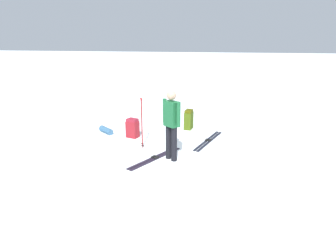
% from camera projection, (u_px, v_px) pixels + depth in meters
% --- Properties ---
extents(ground_plane, '(80.00, 80.00, 0.00)m').
position_uv_depth(ground_plane, '(168.00, 152.00, 8.02)').
color(ground_plane, white).
extents(skier_standing, '(0.40, 0.46, 1.70)m').
position_uv_depth(skier_standing, '(171.00, 122.00, 7.27)').
color(skier_standing, black).
rests_on(skier_standing, ground_plane).
extents(ski_pair_near, '(1.76, 0.79, 0.05)m').
position_uv_depth(ski_pair_near, '(208.00, 141.00, 8.79)').
color(ski_pair_near, black).
rests_on(ski_pair_near, ground_plane).
extents(ski_pair_far, '(1.61, 1.07, 0.05)m').
position_uv_depth(ski_pair_far, '(155.00, 158.00, 7.60)').
color(ski_pair_far, black).
rests_on(ski_pair_far, ground_plane).
extents(backpack_large_dark, '(0.35, 0.40, 0.56)m').
position_uv_depth(backpack_large_dark, '(133.00, 128.00, 9.05)').
color(backpack_large_dark, maroon).
rests_on(backpack_large_dark, ground_plane).
extents(backpack_bright, '(0.38, 0.29, 0.63)m').
position_uv_depth(backpack_bright, '(189.00, 120.00, 9.82)').
color(backpack_bright, '#3F5611').
rests_on(backpack_bright, ground_plane).
extents(ski_poles_planted_near, '(0.21, 0.11, 1.34)m').
position_uv_depth(ski_poles_planted_near, '(142.00, 120.00, 8.17)').
color(ski_poles_planted_near, maroon).
rests_on(ski_poles_planted_near, ground_plane).
extents(sleeping_mat_rolled, '(0.50, 0.53, 0.18)m').
position_uv_depth(sleeping_mat_rolled, '(106.00, 130.00, 9.48)').
color(sleeping_mat_rolled, '#3C698F').
rests_on(sleeping_mat_rolled, ground_plane).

